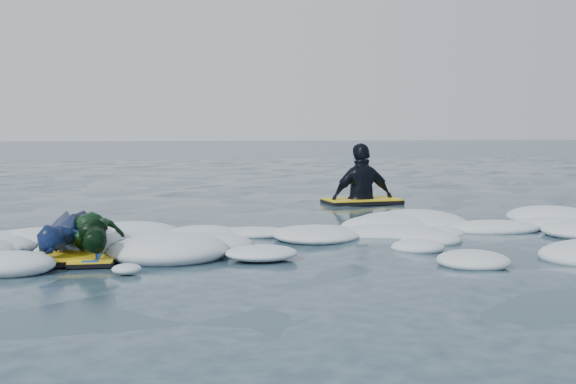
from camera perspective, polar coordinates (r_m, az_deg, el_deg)
The scene contains 5 objects.
ground at distance 6.57m, azimuth -8.16°, elevation -5.73°, with size 120.00×120.00×0.00m, color #1A2C40.
foam_band at distance 7.59m, azimuth -8.27°, elevation -4.27°, with size 12.00×3.10×0.30m, color silver, non-canonical shape.
prone_woman_unit at distance 7.29m, azimuth -16.96°, elevation -3.28°, with size 0.67×1.54×0.38m.
prone_child_unit at distance 7.04m, azimuth -14.98°, elevation -3.33°, with size 0.70×1.17×0.43m.
waiting_rider_unit at distance 11.63m, azimuth 5.87°, elevation -0.66°, with size 1.30×0.83×1.83m.
Camera 1 is at (-0.08, -6.46, 1.23)m, focal length 45.00 mm.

